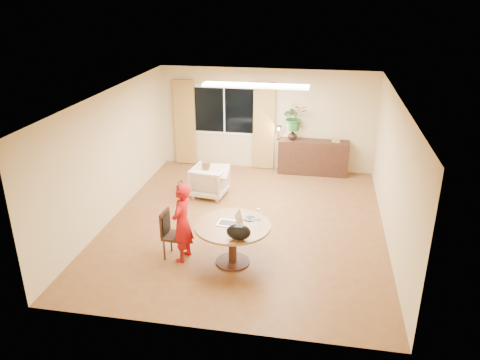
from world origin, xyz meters
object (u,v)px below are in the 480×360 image
Objects in this scene: sideboard at (313,157)px; dining_chair at (175,235)px; armchair at (210,181)px; dining_table at (233,233)px; child at (182,222)px.

dining_chair is at bearing -116.44° from sideboard.
sideboard reaches higher than armchair.
dining_chair reaches higher than armchair.
dining_table is 1.68× the size of armchair.
dining_table is 2.92m from armchair.
dining_chair is 2.70m from armchair.
dining_chair is at bearing -93.68° from child.
child is (-0.87, -0.02, 0.13)m from dining_table.
child reaches higher than sideboard.
sideboard is (2.27, 1.79, 0.09)m from armchair.
armchair is at bearing -141.71° from sideboard.
dining_chair is 0.62× the size of child.
armchair is (-1.06, 2.71, -0.23)m from dining_table.
dining_table is 1.47× the size of dining_chair.
child reaches higher than armchair.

